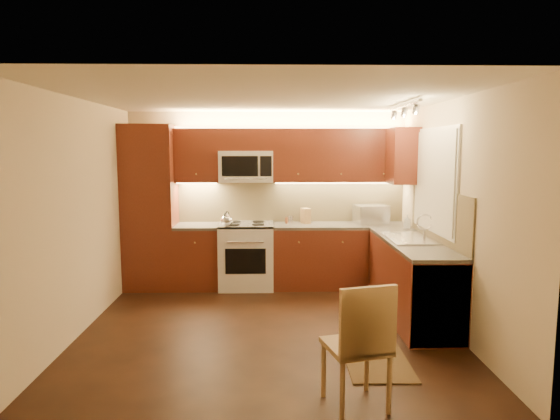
{
  "coord_description": "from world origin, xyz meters",
  "views": [
    {
      "loc": [
        0.01,
        -5.23,
        1.97
      ],
      "look_at": [
        0.15,
        0.55,
        1.25
      ],
      "focal_mm": 31.68,
      "sensor_mm": 36.0,
      "label": 1
    }
  ],
  "objects_px": {
    "stove": "(247,255)",
    "microwave": "(246,166)",
    "knife_block": "(306,216)",
    "toaster_oven": "(371,214)",
    "sink": "(409,232)",
    "dining_chair": "(356,343)",
    "soap_bottle": "(407,221)",
    "kettle": "(227,218)"
  },
  "relations": [
    {
      "from": "stove",
      "to": "microwave",
      "type": "xyz_separation_m",
      "value": [
        0.0,
        0.14,
        1.26
      ]
    },
    {
      "from": "microwave",
      "to": "knife_block",
      "type": "height_order",
      "value": "microwave"
    },
    {
      "from": "toaster_oven",
      "to": "sink",
      "type": "bearing_deg",
      "value": -90.7
    },
    {
      "from": "stove",
      "to": "dining_chair",
      "type": "bearing_deg",
      "value": -73.58
    },
    {
      "from": "microwave",
      "to": "dining_chair",
      "type": "distance_m",
      "value": 3.79
    },
    {
      "from": "knife_block",
      "to": "soap_bottle",
      "type": "relative_size",
      "value": 1.18
    },
    {
      "from": "stove",
      "to": "toaster_oven",
      "type": "bearing_deg",
      "value": 2.15
    },
    {
      "from": "toaster_oven",
      "to": "knife_block",
      "type": "height_order",
      "value": "toaster_oven"
    },
    {
      "from": "sink",
      "to": "knife_block",
      "type": "relative_size",
      "value": 3.95
    },
    {
      "from": "sink",
      "to": "knife_block",
      "type": "xyz_separation_m",
      "value": [
        -1.15,
        1.26,
        0.03
      ]
    },
    {
      "from": "microwave",
      "to": "dining_chair",
      "type": "xyz_separation_m",
      "value": [
        0.98,
        -3.45,
        -1.22
      ]
    },
    {
      "from": "knife_block",
      "to": "dining_chair",
      "type": "xyz_separation_m",
      "value": [
        0.13,
        -3.45,
        -0.51
      ]
    },
    {
      "from": "stove",
      "to": "microwave",
      "type": "bearing_deg",
      "value": 90.0
    },
    {
      "from": "kettle",
      "to": "toaster_oven",
      "type": "bearing_deg",
      "value": 31.76
    },
    {
      "from": "microwave",
      "to": "soap_bottle",
      "type": "xyz_separation_m",
      "value": [
        2.19,
        -0.47,
        -0.73
      ]
    },
    {
      "from": "sink",
      "to": "toaster_oven",
      "type": "xyz_separation_m",
      "value": [
        -0.22,
        1.19,
        0.06
      ]
    },
    {
      "from": "stove",
      "to": "knife_block",
      "type": "relative_size",
      "value": 4.23
    },
    {
      "from": "sink",
      "to": "soap_bottle",
      "type": "height_order",
      "value": "soap_bottle"
    },
    {
      "from": "sink",
      "to": "toaster_oven",
      "type": "bearing_deg",
      "value": 100.46
    },
    {
      "from": "kettle",
      "to": "knife_block",
      "type": "relative_size",
      "value": 0.93
    },
    {
      "from": "kettle",
      "to": "sink",
      "type": "bearing_deg",
      "value": 2.06
    },
    {
      "from": "dining_chair",
      "to": "knife_block",
      "type": "bearing_deg",
      "value": 77.46
    },
    {
      "from": "stove",
      "to": "sink",
      "type": "height_order",
      "value": "sink"
    },
    {
      "from": "kettle",
      "to": "soap_bottle",
      "type": "distance_m",
      "value": 2.46
    },
    {
      "from": "microwave",
      "to": "soap_bottle",
      "type": "relative_size",
      "value": 4.13
    },
    {
      "from": "stove",
      "to": "soap_bottle",
      "type": "relative_size",
      "value": 5.0
    },
    {
      "from": "sink",
      "to": "kettle",
      "type": "height_order",
      "value": "kettle"
    },
    {
      "from": "knife_block",
      "to": "dining_chair",
      "type": "height_order",
      "value": "knife_block"
    },
    {
      "from": "kettle",
      "to": "soap_bottle",
      "type": "bearing_deg",
      "value": 21.18
    },
    {
      "from": "stove",
      "to": "sink",
      "type": "bearing_deg",
      "value": -29.36
    },
    {
      "from": "stove",
      "to": "dining_chair",
      "type": "relative_size",
      "value": 0.93
    },
    {
      "from": "toaster_oven",
      "to": "dining_chair",
      "type": "height_order",
      "value": "toaster_oven"
    },
    {
      "from": "knife_block",
      "to": "stove",
      "type": "bearing_deg",
      "value": 167.78
    },
    {
      "from": "kettle",
      "to": "knife_block",
      "type": "bearing_deg",
      "value": 41.03
    },
    {
      "from": "kettle",
      "to": "toaster_oven",
      "type": "height_order",
      "value": "toaster_oven"
    },
    {
      "from": "toaster_oven",
      "to": "soap_bottle",
      "type": "distance_m",
      "value": 0.58
    },
    {
      "from": "kettle",
      "to": "microwave",
      "type": "bearing_deg",
      "value": 76.35
    },
    {
      "from": "sink",
      "to": "dining_chair",
      "type": "xyz_separation_m",
      "value": [
        -1.02,
        -2.19,
        -0.48
      ]
    },
    {
      "from": "microwave",
      "to": "soap_bottle",
      "type": "distance_m",
      "value": 2.36
    },
    {
      "from": "soap_bottle",
      "to": "toaster_oven",
      "type": "bearing_deg",
      "value": 156.5
    },
    {
      "from": "sink",
      "to": "soap_bottle",
      "type": "bearing_deg",
      "value": 76.15
    },
    {
      "from": "microwave",
      "to": "toaster_oven",
      "type": "height_order",
      "value": "microwave"
    }
  ]
}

